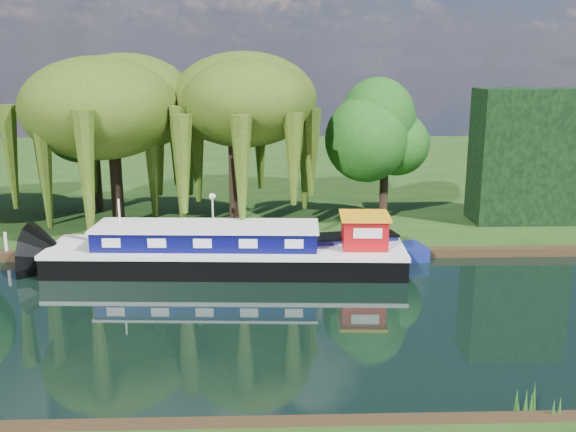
{
  "coord_description": "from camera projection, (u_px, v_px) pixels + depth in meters",
  "views": [
    {
      "loc": [
        3.5,
        -23.85,
        9.97
      ],
      "look_at": [
        4.48,
        5.89,
        2.8
      ],
      "focal_mm": 40.0,
      "sensor_mm": 36.0,
      "label": 1
    }
  ],
  "objects": [
    {
      "name": "tree_far_mid",
      "position": [
        93.0,
        122.0,
        40.86
      ],
      "size": [
        5.1,
        5.1,
        8.35
      ],
      "color": "black",
      "rests_on": "far_bank"
    },
    {
      "name": "dutch_barge",
      "position": [
        230.0,
        252.0,
        31.43
      ],
      "size": [
        17.54,
        4.8,
        3.67
      ],
      "rotation": [
        0.0,
        0.0,
        -0.05
      ],
      "color": "black",
      "rests_on": "ground"
    },
    {
      "name": "mooring_posts",
      "position": [
        191.0,
        240.0,
        33.32
      ],
      "size": [
        19.16,
        0.16,
        1.0
      ],
      "color": "silver",
      "rests_on": "far_bank"
    },
    {
      "name": "tree_far_right",
      "position": [
        386.0,
        137.0,
        38.67
      ],
      "size": [
        4.53,
        4.53,
        7.41
      ],
      "color": "black",
      "rests_on": "far_bank"
    },
    {
      "name": "willow_right",
      "position": [
        234.0,
        113.0,
        36.04
      ],
      "size": [
        7.56,
        7.56,
        9.21
      ],
      "color": "black",
      "rests_on": "far_bank"
    },
    {
      "name": "conifer_hedge",
      "position": [
        524.0,
        156.0,
        38.56
      ],
      "size": [
        6.0,
        3.0,
        8.0
      ],
      "primitive_type": "cube",
      "color": "black",
      "rests_on": "far_bank"
    },
    {
      "name": "lamppost",
      "position": [
        213.0,
        204.0,
        35.04
      ],
      "size": [
        0.36,
        0.36,
        2.56
      ],
      "color": "silver",
      "rests_on": "far_bank"
    },
    {
      "name": "willow_left",
      "position": [
        112.0,
        109.0,
        36.42
      ],
      "size": [
        7.94,
        7.94,
        9.51
      ],
      "color": "black",
      "rests_on": "far_bank"
    },
    {
      "name": "narrowboat",
      "position": [
        320.0,
        254.0,
        32.14
      ],
      "size": [
        11.25,
        4.03,
        1.62
      ],
      "rotation": [
        0.0,
        0.0,
        0.2
      ],
      "color": "navy",
      "rests_on": "ground"
    },
    {
      "name": "ground",
      "position": [
        180.0,
        320.0,
        25.39
      ],
      "size": [
        120.0,
        120.0,
        0.0
      ],
      "primitive_type": "plane",
      "color": "black"
    },
    {
      "name": "reeds_near",
      "position": [
        388.0,
        404.0,
        18.12
      ],
      "size": [
        33.7,
        1.5,
        1.1
      ],
      "color": "#1D4712",
      "rests_on": "ground"
    },
    {
      "name": "far_bank",
      "position": [
        229.0,
        172.0,
        58.38
      ],
      "size": [
        120.0,
        52.0,
        0.45
      ],
      "primitive_type": "cube",
      "color": "#16340E",
      "rests_on": "ground"
    }
  ]
}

